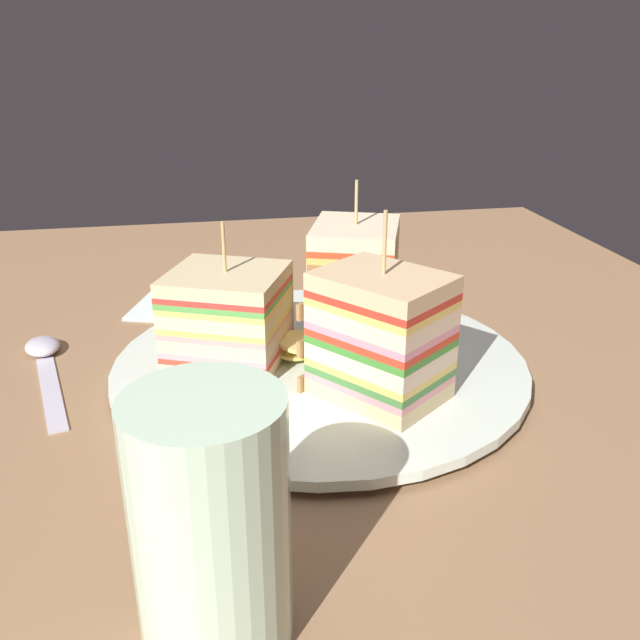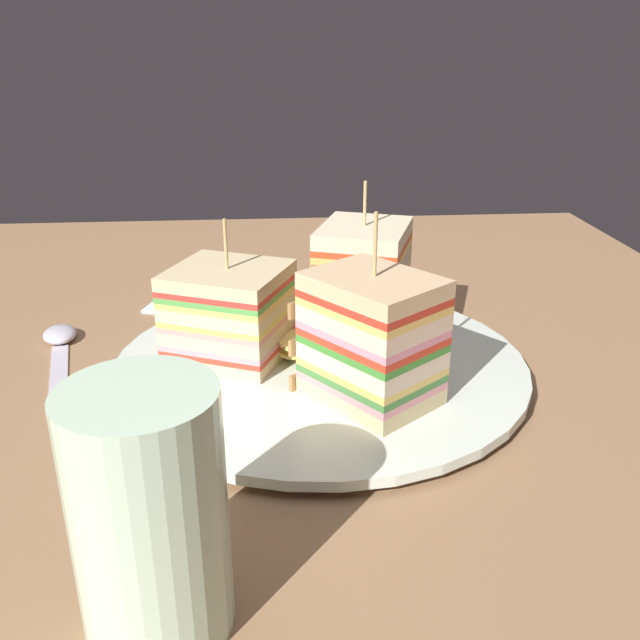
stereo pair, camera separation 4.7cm
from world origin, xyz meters
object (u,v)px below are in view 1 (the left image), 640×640
chip_pile (302,344)px  spoon (45,357)px  sandwich_wedge_2 (380,336)px  plate (320,365)px  napkin (212,294)px  sandwich_wedge_0 (355,278)px  sandwich_wedge_1 (228,317)px  drinking_glass (212,542)px

chip_pile → spoon: 19.12cm
spoon → sandwich_wedge_2: bearing=-130.9°
plate → napkin: (17.26, 6.83, -0.48)cm
plate → chip_pile: chip_pile is taller
sandwich_wedge_0 → chip_pile: bearing=-29.1°
sandwich_wedge_1 → chip_pile: 5.55cm
plate → sandwich_wedge_2: (-5.69, -2.70, 4.49)cm
spoon → drinking_glass: 29.83cm
napkin → chip_pile: bearing=-160.9°
sandwich_wedge_2 → chip_pile: sandwich_wedge_2 is taller
sandwich_wedge_0 → sandwich_wedge_2: 10.86cm
plate → drinking_glass: drinking_glass is taller
sandwich_wedge_0 → spoon: 23.77cm
sandwich_wedge_1 → spoon: bearing=-175.4°
sandwich_wedge_2 → chip_pile: (6.56, 3.86, -3.13)cm
sandwich_wedge_1 → drinking_glass: 22.84cm
plate → sandwich_wedge_1: 7.31cm
sandwich_wedge_2 → napkin: sandwich_wedge_2 is taller
napkin → drinking_glass: (-38.85, 1.43, 4.27)cm
sandwich_wedge_2 → spoon: (11.40, 22.28, -4.82)cm
drinking_glass → spoon: bearing=22.5°
sandwich_wedge_0 → sandwich_wedge_2: sandwich_wedge_2 is taller
napkin → drinking_glass: drinking_glass is taller
chip_pile → napkin: chip_pile is taller
sandwich_wedge_1 → sandwich_wedge_2: (-6.86, -8.88, 0.78)cm
sandwich_wedge_1 → napkin: (16.10, 0.65, -4.19)cm
drinking_glass → napkin: bearing=-2.1°
sandwich_wedge_2 → chip_pile: 8.23cm
sandwich_wedge_2 → spoon: size_ratio=0.83×
sandwich_wedge_0 → drinking_glass: 29.26cm
chip_pile → drinking_glass: bearing=162.5°
spoon → plate: bearing=-120.0°
spoon → napkin: 17.21cm
plate → chip_pile: (0.86, 1.16, 1.36)cm
sandwich_wedge_0 → napkin: 16.82cm
chip_pile → drinking_glass: drinking_glass is taller
sandwich_wedge_0 → napkin: size_ratio=0.87×
sandwich_wedge_0 → drinking_glass: size_ratio=1.08×
spoon → napkin: size_ratio=1.09×
sandwich_wedge_1 → chip_pile: bearing=19.9°
sandwich_wedge_0 → napkin: (12.14, 10.49, -5.06)cm
sandwich_wedge_2 → spoon: 25.49cm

